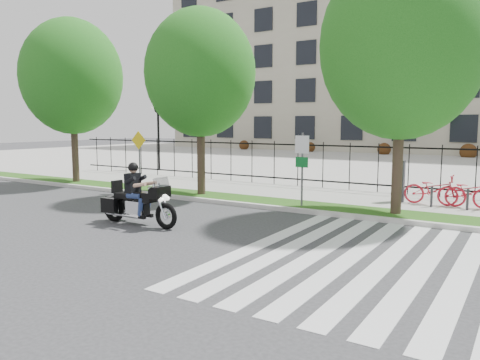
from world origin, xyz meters
The scene contains 15 objects.
ground centered at (0.00, 0.00, 0.00)m, with size 120.00×120.00×0.00m, color #313133.
curb centered at (0.00, 4.10, 0.07)m, with size 60.00×0.20×0.15m, color beige.
grass_verge centered at (0.00, 4.95, 0.07)m, with size 60.00×1.50×0.15m, color #245214.
sidewalk centered at (0.00, 7.45, 0.07)m, with size 60.00×3.50×0.15m, color gray.
plaza centered at (0.00, 25.00, 0.05)m, with size 80.00×34.00×0.10m, color gray.
crosswalk_stripes centered at (4.83, 0.00, 0.01)m, with size 5.70×8.00×0.01m, color silver, non-canonical shape.
iron_fence centered at (0.00, 9.20, 1.15)m, with size 30.00×0.06×2.00m, color black, non-canonical shape.
office_building centered at (0.00, 44.92, 9.97)m, with size 60.00×21.90×20.15m.
lamp_post_left centered at (-12.00, 12.00, 3.21)m, with size 1.06×0.70×4.25m.
street_tree_0 centered at (-11.02, 4.95, 5.14)m, with size 4.73×4.73×7.72m.
street_tree_1 centered at (-3.43, 4.95, 4.89)m, with size 4.32×4.32×7.24m.
street_tree_2 centered at (4.18, 4.95, 5.30)m, with size 4.98×4.98×8.03m.
sign_pole_regulatory centered at (1.11, 4.58, 1.74)m, with size 0.50×0.09×2.50m.
sign_pole_warning centered at (-6.43, 4.58, 1.74)m, with size 0.78×0.09×2.49m.
motorcycle_rider centered at (-1.96, -0.10, 0.73)m, with size 2.86×0.83×2.21m.
Camera 1 is at (7.73, -9.92, 2.97)m, focal length 35.00 mm.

